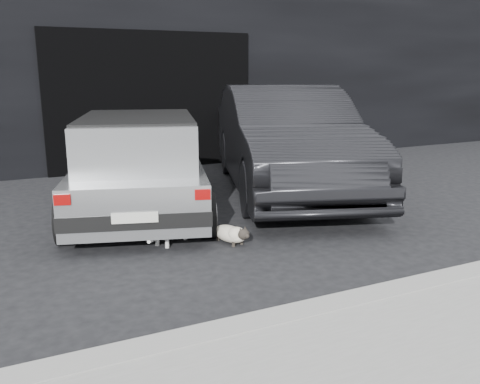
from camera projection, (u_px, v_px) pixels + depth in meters
name	position (u px, v px, depth m)	size (l,w,h in m)	color
ground	(169.00, 232.00, 6.07)	(80.00, 80.00, 0.00)	black
building_facade	(125.00, 41.00, 11.16)	(34.00, 4.00, 5.00)	black
garage_opening	(153.00, 101.00, 9.68)	(4.00, 0.10, 2.60)	black
curb	(382.00, 297.00, 4.19)	(18.00, 0.25, 0.12)	gray
silver_hatchback	(139.00, 160.00, 6.73)	(2.54, 3.87, 1.31)	#ACAFB1
second_car	(286.00, 139.00, 7.97)	(1.75, 5.01, 1.65)	black
cat_siamese	(232.00, 234.00, 5.65)	(0.35, 0.66, 0.24)	beige
cat_white	(173.00, 226.00, 5.68)	(0.69, 0.56, 0.38)	silver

